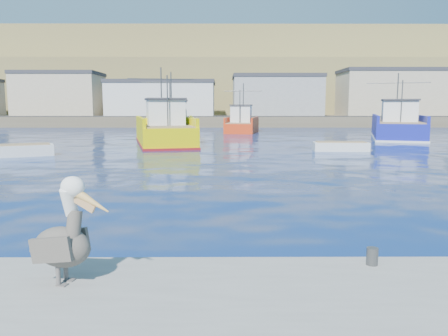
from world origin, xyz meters
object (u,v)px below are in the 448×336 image
(trawler_blue, at_px, (397,127))
(skiff_left, at_px, (16,152))
(skiff_mid, at_px, (341,147))
(boat_orange, at_px, (242,124))
(pelican, at_px, (65,238))
(trawler_yellow_b, at_px, (171,129))
(trawler_yellow_a, at_px, (164,131))

(trawler_blue, xyz_separation_m, skiff_left, (-31.26, -16.40, -0.82))
(trawler_blue, xyz_separation_m, skiff_mid, (-9.27, -13.07, -0.86))
(boat_orange, height_order, pelican, boat_orange)
(trawler_yellow_b, distance_m, boat_orange, 15.35)
(boat_orange, bearing_deg, pelican, -95.79)
(trawler_yellow_b, distance_m, pelican, 35.53)
(pelican, bearing_deg, trawler_yellow_a, 94.79)
(trawler_yellow_a, bearing_deg, skiff_mid, -24.05)
(boat_orange, distance_m, skiff_left, 31.42)
(trawler_blue, bearing_deg, trawler_yellow_a, -163.08)
(trawler_yellow_b, relative_size, trawler_blue, 0.91)
(trawler_blue, relative_size, boat_orange, 1.44)
(pelican, bearing_deg, skiff_mid, 66.28)
(boat_orange, bearing_deg, skiff_mid, -75.62)
(boat_orange, xyz_separation_m, skiff_mid, (6.09, -23.75, -0.80))
(trawler_yellow_a, bearing_deg, trawler_yellow_b, 87.56)
(trawler_yellow_a, distance_m, boat_orange, 19.21)
(trawler_blue, distance_m, skiff_mid, 16.05)
(boat_orange, xyz_separation_m, skiff_left, (-15.90, -27.08, -0.76))
(trawler_yellow_b, height_order, trawler_blue, trawler_blue)
(skiff_mid, bearing_deg, skiff_left, -171.39)
(trawler_blue, relative_size, skiff_mid, 3.47)
(trawler_yellow_a, height_order, boat_orange, trawler_yellow_a)
(trawler_yellow_b, xyz_separation_m, skiff_left, (-8.51, -13.63, -0.78))
(pelican, bearing_deg, skiff_left, 116.65)
(boat_orange, relative_size, skiff_left, 2.03)
(trawler_blue, xyz_separation_m, pelican, (-20.31, -38.22, 0.08))
(trawler_yellow_a, relative_size, skiff_left, 2.83)
(skiff_left, distance_m, pelican, 24.42)
(skiff_left, xyz_separation_m, pelican, (10.95, -21.81, 0.90))
(skiff_left, bearing_deg, trawler_yellow_b, 58.03)
(trawler_yellow_a, relative_size, trawler_blue, 0.97)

